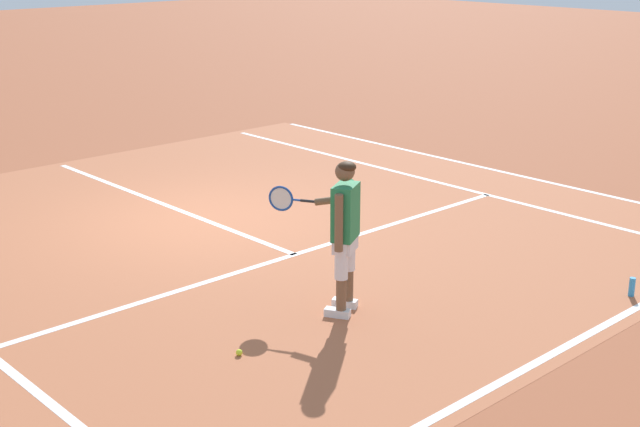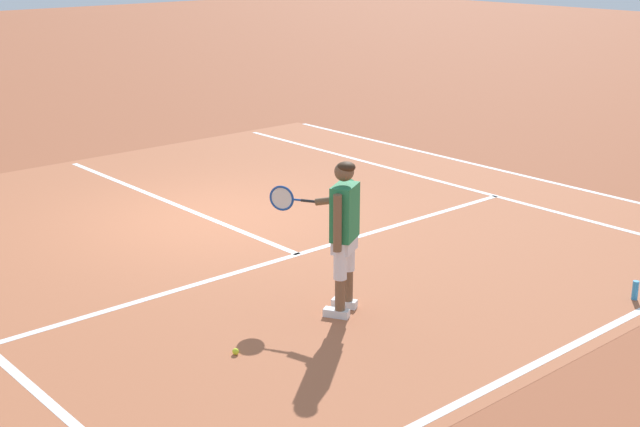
{
  "view_description": "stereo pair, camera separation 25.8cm",
  "coord_description": "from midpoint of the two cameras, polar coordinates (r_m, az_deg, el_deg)",
  "views": [
    {
      "loc": [
        -7.05,
        -10.17,
        3.94
      ],
      "look_at": [
        -0.8,
        -3.41,
        1.05
      ],
      "focal_mm": 49.27,
      "sensor_mm": 36.0,
      "label": 1
    },
    {
      "loc": [
        -6.86,
        -10.34,
        3.94
      ],
      "look_at": [
        -0.8,
        -3.41,
        1.05
      ],
      "focal_mm": 49.27,
      "sensor_mm": 36.0,
      "label": 2
    }
  ],
  "objects": [
    {
      "name": "line_baseline",
      "position": [
        9.08,
        15.54,
        -8.95
      ],
      "size": [
        10.98,
        0.1,
        0.01
      ],
      "primitive_type": "cube",
      "color": "white",
      "rests_on": "ground"
    },
    {
      "name": "line_singles_right",
      "position": [
        15.08,
        8.07,
        2.14
      ],
      "size": [
        0.1,
        10.29,
        0.01
      ],
      "primitive_type": "cube",
      "color": "white",
      "rests_on": "ground"
    },
    {
      "name": "tennis_ball_near_feet",
      "position": [
        8.82,
        -4.66,
        -8.93
      ],
      "size": [
        0.07,
        0.07,
        0.07
      ],
      "primitive_type": "sphere",
      "color": "#CCE02D",
      "rests_on": "ground"
    },
    {
      "name": "tennis_player",
      "position": [
        9.4,
        2.24,
        -0.88
      ],
      "size": [
        0.55,
        1.23,
        1.71
      ],
      "color": "white",
      "rests_on": "ground"
    },
    {
      "name": "ground_plane",
      "position": [
        13.0,
        -6.67,
        -0.32
      ],
      "size": [
        80.0,
        80.0,
        0.0
      ],
      "primitive_type": "plane",
      "color": "#9E5133"
    },
    {
      "name": "line_doubles_right",
      "position": [
        16.11,
        11.29,
        2.97
      ],
      "size": [
        0.1,
        10.29,
        0.01
      ],
      "primitive_type": "cube",
      "color": "white",
      "rests_on": "ground"
    },
    {
      "name": "court_inner_surface",
      "position": [
        12.38,
        -4.56,
        -1.16
      ],
      "size": [
        10.98,
        10.69,
        0.0
      ],
      "primitive_type": "cube",
      "color": "#B2603D",
      "rests_on": "ground"
    },
    {
      "name": "line_service",
      "position": [
        11.45,
        -0.8,
        -2.67
      ],
      "size": [
        8.23,
        0.1,
        0.01
      ],
      "primitive_type": "cube",
      "color": "white",
      "rests_on": "ground"
    },
    {
      "name": "line_centre_service",
      "position": [
        13.92,
        -9.36,
        0.78
      ],
      "size": [
        0.1,
        6.4,
        0.01
      ],
      "primitive_type": "cube",
      "color": "white",
      "rests_on": "ground"
    },
    {
      "name": "water_bottle",
      "position": [
        10.69,
        20.44,
        -4.7
      ],
      "size": [
        0.07,
        0.07,
        0.22
      ],
      "primitive_type": "cylinder",
      "color": "#3393D6",
      "rests_on": "ground"
    }
  ]
}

